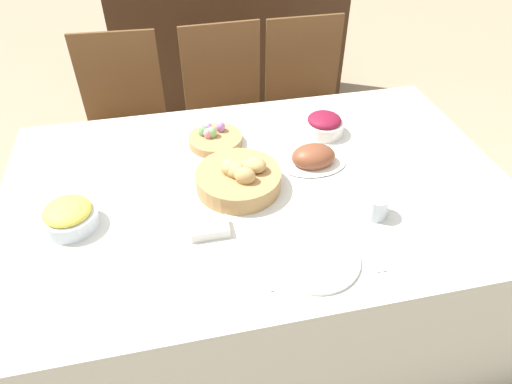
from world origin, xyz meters
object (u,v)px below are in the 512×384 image
object	(u,v)px
beet_salad_bowl	(324,124)
dinner_plate	(315,259)
chair_far_center	(227,111)
bread_basket	(239,178)
pineapple_bowl	(69,216)
fork	(263,268)
spoon	(374,249)
drinking_cup	(375,206)
knife	(365,251)
chair_far_right	(307,103)
ham_platter	(313,158)
sideboard	(229,44)
chair_far_left	(125,123)
butter_dish	(209,228)
egg_basket	(214,138)

from	to	relation	value
beet_salad_bowl	dinner_plate	size ratio (longest dim) A/B	0.60
chair_far_center	bread_basket	xyz separation A→B (m)	(-0.11, -0.94, 0.28)
pineapple_bowl	fork	xyz separation A→B (m)	(0.55, -0.30, -0.04)
spoon	drinking_cup	xyz separation A→B (m)	(0.06, 0.15, 0.04)
dinner_plate	chair_far_center	bearing A→B (deg)	92.19
pineapple_bowl	knife	distance (m)	0.92
chair_far_right	ham_platter	size ratio (longest dim) A/B	3.70
fork	knife	size ratio (longest dim) A/B	1.00
chair_far_center	sideboard	size ratio (longest dim) A/B	0.59
fork	spoon	world-z (taller)	same
chair_far_left	bread_basket	size ratio (longest dim) A/B	3.15
ham_platter	spoon	size ratio (longest dim) A/B	1.45
pineapple_bowl	drinking_cup	distance (m)	0.97
beet_salad_bowl	drinking_cup	world-z (taller)	beet_salad_bowl
butter_dish	drinking_cup	bearing A→B (deg)	-3.58
egg_basket	ham_platter	world-z (taller)	same
sideboard	pineapple_bowl	size ratio (longest dim) A/B	9.09
spoon	egg_basket	bearing A→B (deg)	123.95
chair_far_center	dinner_plate	distance (m)	1.34
spoon	butter_dish	bearing A→B (deg)	163.09
ham_platter	drinking_cup	bearing A→B (deg)	-70.56
chair_far_left	knife	size ratio (longest dim) A/B	5.35
dinner_plate	bread_basket	bearing A→B (deg)	112.61
chair_far_right	egg_basket	bearing A→B (deg)	-132.86
chair_far_center	drinking_cup	distance (m)	1.24
ham_platter	knife	distance (m)	0.45
bread_basket	pineapple_bowl	size ratio (longest dim) A/B	1.70
chair_far_right	spoon	size ratio (longest dim) A/B	5.35
chair_far_right	bread_basket	world-z (taller)	chair_far_right
bread_basket	beet_salad_bowl	bearing A→B (deg)	34.42
sideboard	egg_basket	bearing A→B (deg)	-101.39
egg_basket	spoon	distance (m)	0.77
pineapple_bowl	fork	distance (m)	0.63
bread_basket	spoon	size ratio (longest dim) A/B	1.70
egg_basket	drinking_cup	xyz separation A→B (m)	(0.45, -0.52, 0.01)
chair_far_right	butter_dish	bearing A→B (deg)	-121.33
fork	ham_platter	bearing A→B (deg)	53.10
beet_salad_bowl	chair_far_center	bearing A→B (deg)	113.81
chair_far_left	spoon	bearing A→B (deg)	-55.83
chair_far_left	bread_basket	distance (m)	1.08
dinner_plate	chair_far_right	bearing A→B (deg)	73.09
sideboard	egg_basket	xyz separation A→B (m)	(-0.33, -1.62, 0.29)
chair_far_left	pineapple_bowl	distance (m)	1.06
beet_salad_bowl	spoon	size ratio (longest dim) A/B	0.91
egg_basket	dinner_plate	bearing A→B (deg)	-73.32
bread_basket	fork	bearing A→B (deg)	-90.25
sideboard	chair_far_center	bearing A→B (deg)	-100.33
chair_far_right	chair_far_left	bearing A→B (deg)	179.91
bread_basket	pineapple_bowl	world-z (taller)	bread_basket
chair_far_center	butter_dish	xyz separation A→B (m)	(-0.24, -1.13, 0.26)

